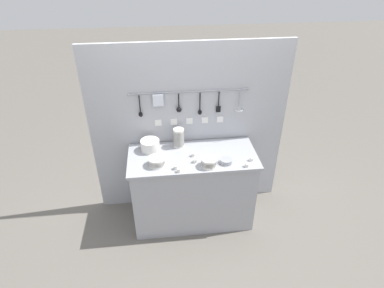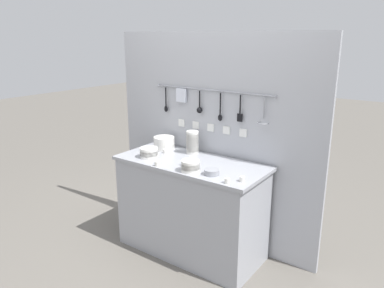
{
  "view_description": "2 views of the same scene",
  "coord_description": "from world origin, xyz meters",
  "px_view_note": "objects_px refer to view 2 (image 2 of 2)",
  "views": [
    {
      "loc": [
        -0.32,
        -2.74,
        2.79
      ],
      "look_at": [
        -0.01,
        -0.03,
        1.04
      ],
      "focal_mm": 30.0,
      "sensor_mm": 36.0,
      "label": 1
    },
    {
      "loc": [
        1.82,
        -2.52,
        1.94
      ],
      "look_at": [
        0.0,
        0.01,
        1.04
      ],
      "focal_mm": 35.0,
      "sensor_mm": 36.0,
      "label": 2
    }
  ],
  "objects_px": {
    "plate_stack": "(164,143)",
    "cup_edge_near": "(165,151)",
    "cup_front_left": "(227,181)",
    "cup_back_right": "(158,161)",
    "bowl_stack_tall_left": "(192,142)",
    "bowl_stack_nested_right": "(149,153)",
    "cup_centre": "(242,179)",
    "cup_edge_far": "(184,163)",
    "steel_mixing_bowl": "(212,172)",
    "bowl_stack_back_corner": "(190,166)",
    "cup_beside_plates": "(157,164)",
    "cup_front_right": "(191,160)"
  },
  "relations": [
    {
      "from": "steel_mixing_bowl",
      "to": "cup_back_right",
      "type": "relative_size",
      "value": 2.98
    },
    {
      "from": "bowl_stack_nested_right",
      "to": "cup_centre",
      "type": "height_order",
      "value": "bowl_stack_nested_right"
    },
    {
      "from": "plate_stack",
      "to": "cup_back_right",
      "type": "relative_size",
      "value": 4.91
    },
    {
      "from": "cup_back_right",
      "to": "cup_front_left",
      "type": "distance_m",
      "value": 0.71
    },
    {
      "from": "bowl_stack_tall_left",
      "to": "steel_mixing_bowl",
      "type": "bearing_deg",
      "value": -39.17
    },
    {
      "from": "steel_mixing_bowl",
      "to": "cup_back_right",
      "type": "bearing_deg",
      "value": -175.11
    },
    {
      "from": "bowl_stack_nested_right",
      "to": "bowl_stack_tall_left",
      "type": "xyz_separation_m",
      "value": [
        0.25,
        0.33,
        0.06
      ]
    },
    {
      "from": "bowl_stack_tall_left",
      "to": "steel_mixing_bowl",
      "type": "relative_size",
      "value": 1.74
    },
    {
      "from": "bowl_stack_back_corner",
      "to": "cup_beside_plates",
      "type": "height_order",
      "value": "bowl_stack_back_corner"
    },
    {
      "from": "bowl_stack_back_corner",
      "to": "cup_beside_plates",
      "type": "distance_m",
      "value": 0.31
    },
    {
      "from": "steel_mixing_bowl",
      "to": "cup_edge_near",
      "type": "xyz_separation_m",
      "value": [
        -0.66,
        0.22,
        -0.0
      ]
    },
    {
      "from": "cup_front_left",
      "to": "cup_edge_near",
      "type": "bearing_deg",
      "value": 160.48
    },
    {
      "from": "cup_centre",
      "to": "cup_edge_far",
      "type": "bearing_deg",
      "value": 176.49
    },
    {
      "from": "plate_stack",
      "to": "cup_edge_far",
      "type": "height_order",
      "value": "plate_stack"
    },
    {
      "from": "cup_centre",
      "to": "cup_beside_plates",
      "type": "height_order",
      "value": "same"
    },
    {
      "from": "bowl_stack_tall_left",
      "to": "cup_centre",
      "type": "xyz_separation_m",
      "value": [
        0.72,
        -0.36,
        -0.09
      ]
    },
    {
      "from": "bowl_stack_back_corner",
      "to": "cup_edge_near",
      "type": "relative_size",
      "value": 3.67
    },
    {
      "from": "cup_edge_near",
      "to": "cup_front_left",
      "type": "relative_size",
      "value": 1.0
    },
    {
      "from": "bowl_stack_nested_right",
      "to": "steel_mixing_bowl",
      "type": "bearing_deg",
      "value": -3.22
    },
    {
      "from": "bowl_stack_tall_left",
      "to": "cup_front_left",
      "type": "height_order",
      "value": "bowl_stack_tall_left"
    },
    {
      "from": "cup_edge_near",
      "to": "cup_front_left",
      "type": "distance_m",
      "value": 0.9
    },
    {
      "from": "plate_stack",
      "to": "cup_centre",
      "type": "relative_size",
      "value": 4.91
    },
    {
      "from": "bowl_stack_nested_right",
      "to": "cup_edge_near",
      "type": "relative_size",
      "value": 3.96
    },
    {
      "from": "cup_front_left",
      "to": "plate_stack",
      "type": "bearing_deg",
      "value": 156.67
    },
    {
      "from": "cup_back_right",
      "to": "cup_centre",
      "type": "bearing_deg",
      "value": 4.02
    },
    {
      "from": "steel_mixing_bowl",
      "to": "cup_front_left",
      "type": "relative_size",
      "value": 2.98
    },
    {
      "from": "cup_edge_near",
      "to": "cup_edge_far",
      "type": "height_order",
      "value": "same"
    },
    {
      "from": "plate_stack",
      "to": "cup_front_left",
      "type": "distance_m",
      "value": 1.04
    },
    {
      "from": "cup_back_right",
      "to": "cup_front_right",
      "type": "relative_size",
      "value": 1.0
    },
    {
      "from": "cup_edge_near",
      "to": "cup_centre",
      "type": "xyz_separation_m",
      "value": [
        0.93,
        -0.21,
        0.0
      ]
    },
    {
      "from": "bowl_stack_back_corner",
      "to": "steel_mixing_bowl",
      "type": "relative_size",
      "value": 1.23
    },
    {
      "from": "cup_front_right",
      "to": "bowl_stack_back_corner",
      "type": "bearing_deg",
      "value": -55.55
    },
    {
      "from": "cup_front_left",
      "to": "cup_beside_plates",
      "type": "distance_m",
      "value": 0.68
    },
    {
      "from": "cup_edge_near",
      "to": "cup_back_right",
      "type": "xyz_separation_m",
      "value": [
        0.14,
        -0.26,
        0.0
      ]
    },
    {
      "from": "bowl_stack_tall_left",
      "to": "cup_front_left",
      "type": "xyz_separation_m",
      "value": [
        0.64,
        -0.45,
        -0.09
      ]
    },
    {
      "from": "bowl_stack_back_corner",
      "to": "plate_stack",
      "type": "xyz_separation_m",
      "value": [
        -0.58,
        0.36,
        0.01
      ]
    },
    {
      "from": "cup_edge_near",
      "to": "cup_centre",
      "type": "bearing_deg",
      "value": -12.56
    },
    {
      "from": "cup_front_right",
      "to": "cup_edge_far",
      "type": "distance_m",
      "value": 0.11
    },
    {
      "from": "plate_stack",
      "to": "cup_edge_near",
      "type": "distance_m",
      "value": 0.15
    },
    {
      "from": "cup_edge_near",
      "to": "cup_back_right",
      "type": "relative_size",
      "value": 1.0
    },
    {
      "from": "bowl_stack_tall_left",
      "to": "cup_beside_plates",
      "type": "bearing_deg",
      "value": -94.61
    },
    {
      "from": "cup_front_left",
      "to": "cup_beside_plates",
      "type": "relative_size",
      "value": 1.0
    },
    {
      "from": "bowl_stack_nested_right",
      "to": "plate_stack",
      "type": "xyz_separation_m",
      "value": [
        -0.06,
        0.29,
        0.01
      ]
    },
    {
      "from": "steel_mixing_bowl",
      "to": "cup_edge_far",
      "type": "height_order",
      "value": "steel_mixing_bowl"
    },
    {
      "from": "cup_front_left",
      "to": "cup_back_right",
      "type": "bearing_deg",
      "value": 176.74
    },
    {
      "from": "cup_back_right",
      "to": "cup_centre",
      "type": "height_order",
      "value": "same"
    },
    {
      "from": "cup_edge_near",
      "to": "cup_beside_plates",
      "type": "relative_size",
      "value": 1.0
    },
    {
      "from": "cup_edge_far",
      "to": "cup_edge_near",
      "type": "bearing_deg",
      "value": 153.81
    },
    {
      "from": "cup_centre",
      "to": "cup_beside_plates",
      "type": "xyz_separation_m",
      "value": [
        -0.75,
        -0.11,
        0.0
      ]
    },
    {
      "from": "bowl_stack_back_corner",
      "to": "cup_edge_far",
      "type": "relative_size",
      "value": 3.67
    }
  ]
}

